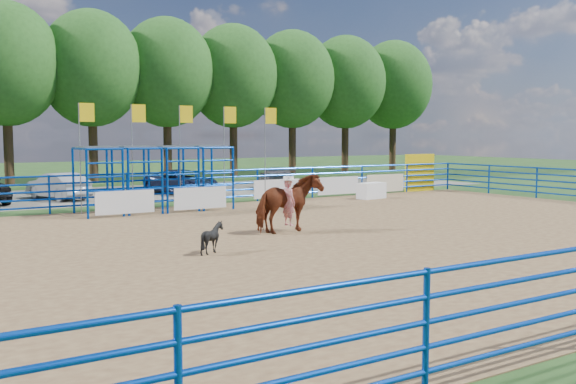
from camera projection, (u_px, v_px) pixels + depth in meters
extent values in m
plane|color=#2C4E1F|center=(334.00, 237.00, 18.96)|extent=(120.00, 120.00, 0.00)
cube|color=olive|center=(334.00, 236.00, 18.96)|extent=(30.00, 20.00, 0.02)
cube|color=slate|center=(141.00, 193.00, 33.33)|extent=(40.00, 10.00, 0.01)
cube|color=white|center=(371.00, 191.00, 30.17)|extent=(1.50, 0.88, 0.75)
imported|color=maroon|center=(289.00, 203.00, 19.56)|extent=(2.24, 1.24, 1.80)
imported|color=#B11927|center=(289.00, 179.00, 19.49)|extent=(0.41, 0.56, 1.43)
cylinder|color=white|center=(289.00, 155.00, 19.43)|extent=(0.54, 0.54, 0.12)
imported|color=black|center=(212.00, 238.00, 16.15)|extent=(0.85, 0.78, 0.80)
imported|color=#989BA0|center=(58.00, 186.00, 29.87)|extent=(2.40, 4.01, 1.25)
imported|color=#161C37|center=(182.00, 182.00, 32.74)|extent=(3.09, 4.82, 1.24)
imported|color=#555658|center=(277.00, 178.00, 35.54)|extent=(3.26, 4.58, 1.23)
cube|color=white|center=(125.00, 202.00, 23.48)|extent=(2.20, 0.04, 0.85)
cube|color=white|center=(201.00, 198.00, 25.06)|extent=(2.20, 0.04, 0.85)
cube|color=white|center=(277.00, 189.00, 29.44)|extent=(2.40, 0.04, 0.85)
cube|color=white|center=(338.00, 185.00, 31.29)|extent=(2.40, 0.04, 0.85)
cube|color=beige|center=(385.00, 183.00, 32.87)|extent=(2.40, 0.04, 0.90)
cube|color=#DCBA0B|center=(420.00, 173.00, 34.27)|extent=(2.00, 0.12, 2.00)
cylinder|color=#3F2B19|center=(8.00, 145.00, 38.09)|extent=(0.56, 0.56, 4.80)
ellipsoid|color=#204C18|center=(5.00, 57.00, 37.63)|extent=(6.40, 6.40, 7.36)
cylinder|color=#3F2B19|center=(93.00, 145.00, 40.73)|extent=(0.56, 0.56, 4.80)
ellipsoid|color=#204C18|center=(91.00, 62.00, 40.27)|extent=(6.40, 6.40, 7.36)
cylinder|color=#3F2B19|center=(168.00, 144.00, 43.36)|extent=(0.56, 0.56, 4.80)
ellipsoid|color=#204C18|center=(166.00, 67.00, 42.91)|extent=(6.40, 6.40, 7.36)
cylinder|color=#3F2B19|center=(234.00, 144.00, 46.00)|extent=(0.56, 0.56, 4.80)
ellipsoid|color=#204C18|center=(233.00, 71.00, 45.54)|extent=(6.40, 6.40, 7.36)
cylinder|color=#3F2B19|center=(292.00, 143.00, 48.64)|extent=(0.56, 0.56, 4.80)
ellipsoid|color=#204C18|center=(292.00, 74.00, 48.18)|extent=(6.40, 6.40, 7.36)
cylinder|color=#3F2B19|center=(345.00, 143.00, 51.27)|extent=(0.56, 0.56, 4.80)
ellipsoid|color=#204C18|center=(346.00, 78.00, 50.82)|extent=(6.40, 6.40, 7.36)
cylinder|color=#3F2B19|center=(393.00, 142.00, 53.91)|extent=(0.56, 0.56, 4.80)
ellipsoid|color=#204C18|center=(394.00, 80.00, 53.45)|extent=(6.40, 6.40, 7.36)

